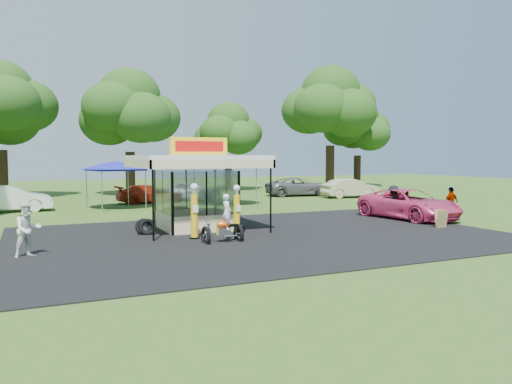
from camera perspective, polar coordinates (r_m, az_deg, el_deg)
ground at (r=19.25m, az=3.47°, el=-5.88°), size 120.00×120.00×0.00m
asphalt_apron at (r=21.01m, az=0.88°, el=-4.98°), size 20.00×14.00×0.04m
gas_station_kiosk at (r=22.85m, az=-6.90°, el=0.16°), size 5.40×5.40×4.18m
gas_pump_left at (r=20.13m, az=-7.06°, el=-2.35°), size 0.42×0.42×2.26m
gas_pump_right at (r=20.83m, az=-2.22°, el=-2.25°), size 0.40×0.40×2.16m
motorcycle at (r=19.28m, az=-3.53°, el=-3.57°), size 1.67×0.85×1.96m
spare_tires at (r=21.61m, az=-12.50°, el=-3.91°), size 0.90×0.61×0.74m
a_frame_sign at (r=24.64m, az=20.41°, el=-2.92°), size 0.52×0.54×0.87m
kiosk_car at (r=25.06m, az=-8.42°, el=-2.50°), size 2.82×1.13×0.96m
pink_sedan at (r=27.72m, az=17.09°, el=-1.35°), size 3.13×5.98×1.61m
spectator_west at (r=18.07m, az=-24.64°, el=-3.92°), size 1.11×1.00×1.85m
spectator_east_a at (r=27.93m, az=15.45°, el=-1.09°), size 1.18×0.71×1.79m
spectator_east_b at (r=28.91m, az=21.40°, el=-1.14°), size 1.02×0.48×1.70m
bg_car_a at (r=33.49m, az=-26.33°, el=-0.71°), size 4.84×1.73×1.59m
bg_car_b at (r=36.67m, az=-12.20°, el=-0.22°), size 4.69×2.24×1.32m
bg_car_c at (r=38.12m, az=-7.18°, el=0.14°), size 4.74×3.64×1.51m
bg_car_d at (r=42.78m, az=4.89°, el=0.61°), size 5.91×3.35×1.56m
bg_car_e at (r=41.43m, az=10.72°, el=0.44°), size 4.86×2.03×1.56m
tent_west at (r=33.33m, az=-15.77°, el=2.95°), size 4.39×4.39×3.07m
tent_east at (r=34.65m, az=-3.58°, el=3.57°), size 4.82×4.82×3.37m
oak_far_b at (r=45.04m, az=-27.24°, el=8.10°), size 9.02×9.02×10.75m
oak_far_c at (r=44.61m, az=-14.27°, el=8.33°), size 9.05×9.05×10.66m
oak_far_d at (r=50.17m, az=-3.16°, el=6.47°), size 7.20×7.20×8.58m
oak_far_e at (r=53.55m, az=8.51°, el=9.02°), size 10.56×10.56×12.58m
oak_far_f at (r=57.42m, az=11.55°, el=6.72°), size 7.90×7.90×9.51m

